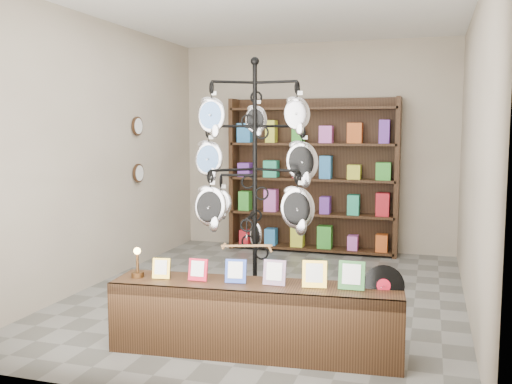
# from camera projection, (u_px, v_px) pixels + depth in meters

# --- Properties ---
(ground) EXTENTS (5.00, 5.00, 0.00)m
(ground) POSITION_uv_depth(u_px,v_px,m) (269.00, 294.00, 6.10)
(ground) COLOR slate
(ground) RESTS_ON ground
(room_envelope) EXTENTS (5.00, 5.00, 5.00)m
(room_envelope) POSITION_uv_depth(u_px,v_px,m) (269.00, 121.00, 5.90)
(room_envelope) COLOR #B3A690
(room_envelope) RESTS_ON ground
(display_tree) EXTENTS (1.25, 1.23, 2.41)m
(display_tree) POSITION_uv_depth(u_px,v_px,m) (255.00, 170.00, 5.23)
(display_tree) COLOR black
(display_tree) RESTS_ON ground
(front_shelf) EXTENTS (2.31, 0.66, 0.81)m
(front_shelf) POSITION_uv_depth(u_px,v_px,m) (255.00, 318.00, 4.49)
(front_shelf) COLOR black
(front_shelf) RESTS_ON ground
(back_shelving) EXTENTS (2.42, 0.36, 2.20)m
(back_shelving) POSITION_uv_depth(u_px,v_px,m) (313.00, 180.00, 8.17)
(back_shelving) COLOR black
(back_shelving) RESTS_ON ground
(wall_clocks) EXTENTS (0.03, 0.24, 0.84)m
(wall_clocks) POSITION_uv_depth(u_px,v_px,m) (138.00, 150.00, 7.27)
(wall_clocks) COLOR black
(wall_clocks) RESTS_ON ground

